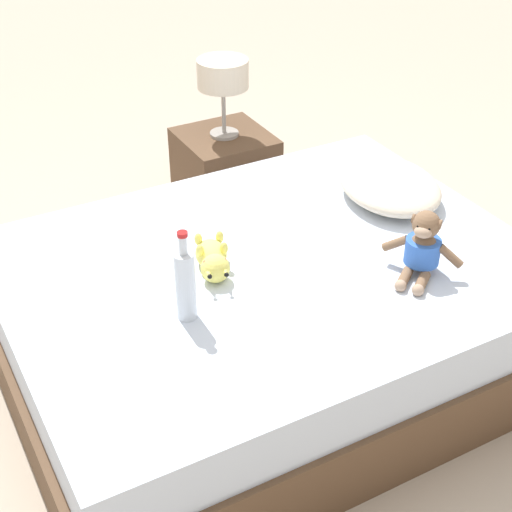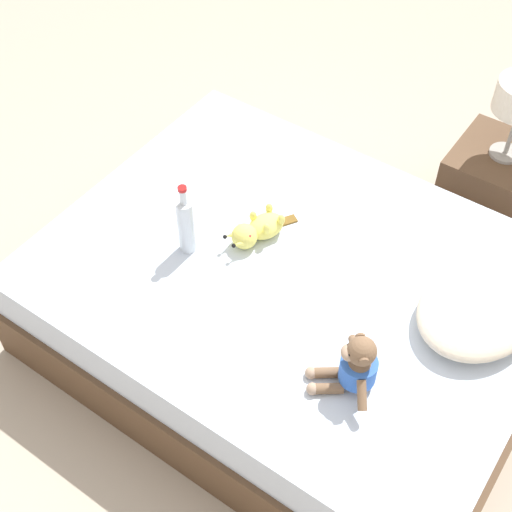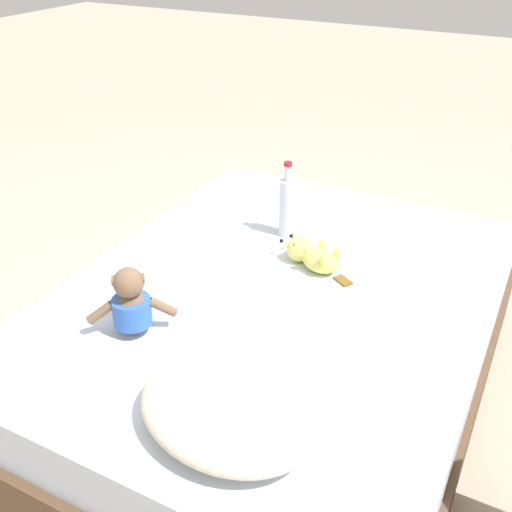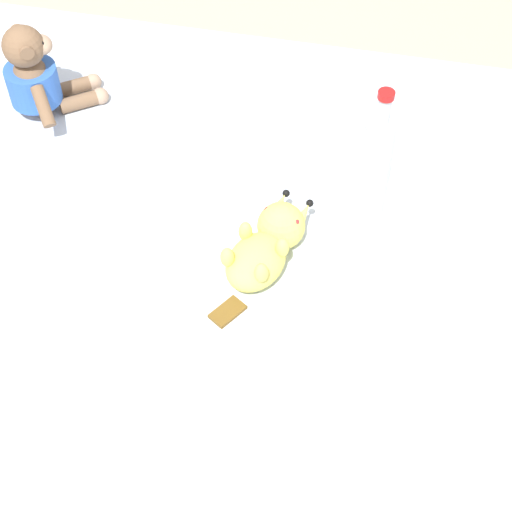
% 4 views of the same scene
% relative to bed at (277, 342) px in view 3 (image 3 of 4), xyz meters
% --- Properties ---
extents(ground_plane, '(16.00, 16.00, 0.00)m').
position_rel_bed_xyz_m(ground_plane, '(0.00, 0.00, -0.23)').
color(ground_plane, '#B7A893').
extents(bed, '(1.46, 1.90, 0.47)m').
position_rel_bed_xyz_m(bed, '(0.00, 0.00, 0.00)').
color(bed, brown).
rests_on(bed, ground_plane).
extents(pillow, '(0.57, 0.47, 0.12)m').
position_rel_bed_xyz_m(pillow, '(-0.16, 0.65, 0.30)').
color(pillow, beige).
rests_on(pillow, bed).
extents(plush_monkey, '(0.26, 0.25, 0.24)m').
position_rel_bed_xyz_m(plush_monkey, '(0.31, 0.42, 0.33)').
color(plush_monkey, brown).
rests_on(plush_monkey, bed).
extents(plush_yellow_creature, '(0.33, 0.17, 0.10)m').
position_rel_bed_xyz_m(plush_yellow_creature, '(-0.04, -0.20, 0.29)').
color(plush_yellow_creature, '#EAE066').
rests_on(plush_yellow_creature, bed).
extents(glass_bottle, '(0.06, 0.06, 0.32)m').
position_rel_bed_xyz_m(glass_bottle, '(0.15, -0.39, 0.37)').
color(glass_bottle, silver).
rests_on(glass_bottle, bed).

